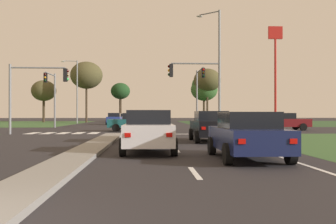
{
  "coord_description": "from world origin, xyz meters",
  "views": [
    {
      "loc": [
        2.35,
        -4.71,
        1.48
      ],
      "look_at": [
        4.28,
        33.0,
        1.65
      ],
      "focal_mm": 41.03,
      "sensor_mm": 36.0,
      "label": 1
    }
  ],
  "objects_px": {
    "treeline_third": "(86,75)",
    "treeline_sixth": "(207,80)",
    "traffic_signal_far_left": "(51,90)",
    "treeline_fourth": "(120,92)",
    "traffic_signal_near_left": "(33,86)",
    "street_lamp_third": "(76,88)",
    "pedestrian_at_median": "(130,117)",
    "car_navy_seventh": "(247,135)",
    "treeline_seventh": "(204,90)",
    "treeline_second": "(44,91)",
    "traffic_signal_near_right": "(201,84)",
    "street_lamp_second": "(218,64)",
    "car_black_third": "(210,126)",
    "car_blue_fifth": "(114,119)",
    "car_silver_near": "(147,127)",
    "car_teal_fourth": "(133,122)",
    "car_maroon_sixth": "(283,121)",
    "fastfood_pole_sign": "(275,54)",
    "car_white_second": "(149,131)",
    "car_grey_eighth": "(122,118)",
    "treeline_fifth": "(204,85)",
    "traffic_signal_far_right": "(199,87)"
  },
  "relations": [
    {
      "from": "traffic_signal_far_left",
      "to": "street_lamp_second",
      "type": "distance_m",
      "value": 17.51
    },
    {
      "from": "car_teal_fourth",
      "to": "treeline_seventh",
      "type": "distance_m",
      "value": 38.83
    },
    {
      "from": "car_black_third",
      "to": "treeline_sixth",
      "type": "distance_m",
      "value": 48.61
    },
    {
      "from": "car_navy_seventh",
      "to": "treeline_second",
      "type": "distance_m",
      "value": 59.09
    },
    {
      "from": "car_white_second",
      "to": "street_lamp_second",
      "type": "xyz_separation_m",
      "value": [
        5.98,
        18.16,
        4.97
      ]
    },
    {
      "from": "street_lamp_third",
      "to": "treeline_second",
      "type": "relative_size",
      "value": 1.32
    },
    {
      "from": "car_black_third",
      "to": "car_blue_fifth",
      "type": "height_order",
      "value": "car_black_third"
    },
    {
      "from": "traffic_signal_far_left",
      "to": "treeline_seventh",
      "type": "xyz_separation_m",
      "value": [
        20.11,
        29.48,
        1.97
      ]
    },
    {
      "from": "street_lamp_second",
      "to": "treeline_fourth",
      "type": "relative_size",
      "value": 1.5
    },
    {
      "from": "treeline_fourth",
      "to": "treeline_fifth",
      "type": "xyz_separation_m",
      "value": [
        15.07,
        0.57,
        1.26
      ]
    },
    {
      "from": "traffic_signal_near_right",
      "to": "street_lamp_third",
      "type": "height_order",
      "value": "street_lamp_third"
    },
    {
      "from": "car_teal_fourth",
      "to": "fastfood_pole_sign",
      "type": "relative_size",
      "value": 0.33
    },
    {
      "from": "car_navy_seventh",
      "to": "traffic_signal_near_left",
      "type": "xyz_separation_m",
      "value": [
        -11.54,
        15.83,
        2.7
      ]
    },
    {
      "from": "treeline_fifth",
      "to": "treeline_seventh",
      "type": "height_order",
      "value": "treeline_fifth"
    },
    {
      "from": "traffic_signal_near_left",
      "to": "treeline_second",
      "type": "distance_m",
      "value": 40.34
    },
    {
      "from": "car_blue_fifth",
      "to": "traffic_signal_near_left",
      "type": "height_order",
      "value": "traffic_signal_near_left"
    },
    {
      "from": "car_black_third",
      "to": "car_teal_fourth",
      "type": "height_order",
      "value": "car_black_third"
    },
    {
      "from": "treeline_seventh",
      "to": "car_blue_fifth",
      "type": "bearing_deg",
      "value": -131.87
    },
    {
      "from": "car_white_second",
      "to": "treeline_fourth",
      "type": "bearing_deg",
      "value": 95.28
    },
    {
      "from": "fastfood_pole_sign",
      "to": "treeline_sixth",
      "type": "xyz_separation_m",
      "value": [
        -5.67,
        19.8,
        -1.69
      ]
    },
    {
      "from": "car_maroon_sixth",
      "to": "treeline_fifth",
      "type": "bearing_deg",
      "value": -176.87
    },
    {
      "from": "fastfood_pole_sign",
      "to": "treeline_seventh",
      "type": "relative_size",
      "value": 1.58
    },
    {
      "from": "car_black_third",
      "to": "street_lamp_third",
      "type": "bearing_deg",
      "value": 110.38
    },
    {
      "from": "car_teal_fourth",
      "to": "treeline_fourth",
      "type": "xyz_separation_m",
      "value": [
        -3.67,
        36.08,
        4.66
      ]
    },
    {
      "from": "car_grey_eighth",
      "to": "traffic_signal_near_right",
      "type": "distance_m",
      "value": 40.14
    },
    {
      "from": "car_teal_fourth",
      "to": "car_maroon_sixth",
      "type": "bearing_deg",
      "value": -85.47
    },
    {
      "from": "car_grey_eighth",
      "to": "traffic_signal_near_left",
      "type": "height_order",
      "value": "traffic_signal_near_left"
    },
    {
      "from": "car_navy_seventh",
      "to": "treeline_seventh",
      "type": "height_order",
      "value": "treeline_seventh"
    },
    {
      "from": "traffic_signal_far_right",
      "to": "treeline_second",
      "type": "bearing_deg",
      "value": 130.09
    },
    {
      "from": "car_maroon_sixth",
      "to": "traffic_signal_near_left",
      "type": "distance_m",
      "value": 21.29
    },
    {
      "from": "traffic_signal_near_right",
      "to": "traffic_signal_far_left",
      "type": "bearing_deg",
      "value": 139.47
    },
    {
      "from": "car_teal_fourth",
      "to": "treeline_fifth",
      "type": "relative_size",
      "value": 0.48
    },
    {
      "from": "car_black_third",
      "to": "traffic_signal_far_left",
      "type": "height_order",
      "value": "traffic_signal_far_left"
    },
    {
      "from": "traffic_signal_far_left",
      "to": "treeline_fourth",
      "type": "bearing_deg",
      "value": 80.23
    },
    {
      "from": "car_black_third",
      "to": "treeline_fourth",
      "type": "distance_m",
      "value": 49.37
    },
    {
      "from": "treeline_third",
      "to": "treeline_sixth",
      "type": "bearing_deg",
      "value": 8.56
    },
    {
      "from": "car_teal_fourth",
      "to": "treeline_third",
      "type": "relative_size",
      "value": 0.41
    },
    {
      "from": "car_maroon_sixth",
      "to": "traffic_signal_far_right",
      "type": "xyz_separation_m",
      "value": [
        -6.77,
        5.81,
        3.47
      ]
    },
    {
      "from": "traffic_signal_near_left",
      "to": "street_lamp_third",
      "type": "height_order",
      "value": "street_lamp_third"
    },
    {
      "from": "traffic_signal_far_right",
      "to": "treeline_third",
      "type": "distance_m",
      "value": 29.9
    },
    {
      "from": "car_white_second",
      "to": "fastfood_pole_sign",
      "type": "distance_m",
      "value": 37.98
    },
    {
      "from": "traffic_signal_far_left",
      "to": "treeline_second",
      "type": "distance_m",
      "value": 28.53
    },
    {
      "from": "street_lamp_third",
      "to": "car_silver_near",
      "type": "bearing_deg",
      "value": -74.23
    },
    {
      "from": "street_lamp_second",
      "to": "treeline_sixth",
      "type": "relative_size",
      "value": 1.1
    },
    {
      "from": "traffic_signal_far_left",
      "to": "pedestrian_at_median",
      "type": "xyz_separation_m",
      "value": [
        7.87,
        3.74,
        -2.79
      ]
    },
    {
      "from": "fastfood_pole_sign",
      "to": "treeline_sixth",
      "type": "relative_size",
      "value": 1.32
    },
    {
      "from": "traffic_signal_near_left",
      "to": "treeline_seventh",
      "type": "bearing_deg",
      "value": 65.85
    },
    {
      "from": "fastfood_pole_sign",
      "to": "treeline_second",
      "type": "xyz_separation_m",
      "value": [
        -34.25,
        19.13,
        -3.69
      ]
    },
    {
      "from": "treeline_fifth",
      "to": "treeline_sixth",
      "type": "relative_size",
      "value": 0.9
    },
    {
      "from": "car_navy_seventh",
      "to": "treeline_third",
      "type": "distance_m",
      "value": 54.65
    }
  ]
}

